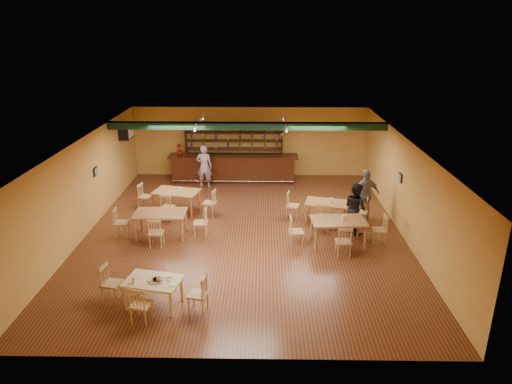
{
  "coord_description": "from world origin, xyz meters",
  "views": [
    {
      "loc": [
        0.62,
        -13.51,
        6.29
      ],
      "look_at": [
        0.37,
        0.6,
        1.15
      ],
      "focal_mm": 32.36,
      "sensor_mm": 36.0,
      "label": 1
    }
  ],
  "objects_px": {
    "dining_table_d": "(338,232)",
    "dining_table_b": "(326,212)",
    "patron_right_a": "(355,208)",
    "dining_table_c": "(161,224)",
    "patron_bar": "(204,166)",
    "dining_table_a": "(177,201)",
    "bar_counter": "(233,168)",
    "near_table": "(154,293)"
  },
  "relations": [
    {
      "from": "patron_bar",
      "to": "dining_table_a",
      "type": "bearing_deg",
      "value": 80.58
    },
    {
      "from": "dining_table_d",
      "to": "dining_table_a",
      "type": "bearing_deg",
      "value": 151.2
    },
    {
      "from": "dining_table_a",
      "to": "near_table",
      "type": "relative_size",
      "value": 1.22
    },
    {
      "from": "dining_table_b",
      "to": "dining_table_c",
      "type": "bearing_deg",
      "value": -153.27
    },
    {
      "from": "dining_table_c",
      "to": "dining_table_d",
      "type": "bearing_deg",
      "value": -6.09
    },
    {
      "from": "patron_right_a",
      "to": "dining_table_d",
      "type": "bearing_deg",
      "value": 115.34
    },
    {
      "from": "dining_table_b",
      "to": "dining_table_d",
      "type": "xyz_separation_m",
      "value": [
        0.13,
        -1.74,
        0.05
      ]
    },
    {
      "from": "bar_counter",
      "to": "patron_bar",
      "type": "distance_m",
      "value": 1.43
    },
    {
      "from": "patron_bar",
      "to": "near_table",
      "type": "bearing_deg",
      "value": 93.56
    },
    {
      "from": "patron_bar",
      "to": "dining_table_d",
      "type": "bearing_deg",
      "value": 136.58
    },
    {
      "from": "dining_table_d",
      "to": "patron_right_a",
      "type": "relative_size",
      "value": 0.98
    },
    {
      "from": "bar_counter",
      "to": "dining_table_b",
      "type": "distance_m",
      "value": 5.45
    },
    {
      "from": "dining_table_c",
      "to": "dining_table_a",
      "type": "bearing_deg",
      "value": 85.32
    },
    {
      "from": "dining_table_b",
      "to": "patron_right_a",
      "type": "height_order",
      "value": "patron_right_a"
    },
    {
      "from": "dining_table_d",
      "to": "near_table",
      "type": "bearing_deg",
      "value": -148.86
    },
    {
      "from": "dining_table_a",
      "to": "dining_table_c",
      "type": "relative_size",
      "value": 0.98
    },
    {
      "from": "dining_table_d",
      "to": "patron_right_a",
      "type": "xyz_separation_m",
      "value": [
        0.67,
        0.94,
        0.42
      ]
    },
    {
      "from": "near_table",
      "to": "patron_bar",
      "type": "distance_m",
      "value": 8.52
    },
    {
      "from": "bar_counter",
      "to": "dining_table_a",
      "type": "bearing_deg",
      "value": -117.19
    },
    {
      "from": "dining_table_b",
      "to": "dining_table_c",
      "type": "relative_size",
      "value": 0.87
    },
    {
      "from": "dining_table_d",
      "to": "near_table",
      "type": "xyz_separation_m",
      "value": [
        -4.81,
        -3.32,
        -0.06
      ]
    },
    {
      "from": "bar_counter",
      "to": "dining_table_d",
      "type": "bearing_deg",
      "value": -59.54
    },
    {
      "from": "dining_table_b",
      "to": "dining_table_d",
      "type": "height_order",
      "value": "dining_table_d"
    },
    {
      "from": "dining_table_b",
      "to": "patron_right_a",
      "type": "xyz_separation_m",
      "value": [
        0.8,
        -0.8,
        0.47
      ]
    },
    {
      "from": "dining_table_c",
      "to": "bar_counter",
      "type": "bearing_deg",
      "value": 69.88
    },
    {
      "from": "dining_table_d",
      "to": "dining_table_b",
      "type": "bearing_deg",
      "value": 90.83
    },
    {
      "from": "bar_counter",
      "to": "dining_table_a",
      "type": "xyz_separation_m",
      "value": [
        -1.79,
        -3.49,
        -0.18
      ]
    },
    {
      "from": "dining_table_c",
      "to": "patron_right_a",
      "type": "height_order",
      "value": "patron_right_a"
    },
    {
      "from": "patron_right_a",
      "to": "dining_table_a",
      "type": "bearing_deg",
      "value": 45.93
    },
    {
      "from": "dining_table_b",
      "to": "dining_table_d",
      "type": "distance_m",
      "value": 1.75
    },
    {
      "from": "dining_table_b",
      "to": "dining_table_c",
      "type": "distance_m",
      "value": 5.47
    },
    {
      "from": "dining_table_a",
      "to": "dining_table_b",
      "type": "distance_m",
      "value": 5.24
    },
    {
      "from": "patron_bar",
      "to": "patron_right_a",
      "type": "bearing_deg",
      "value": 146.13
    },
    {
      "from": "dining_table_a",
      "to": "patron_right_a",
      "type": "relative_size",
      "value": 0.95
    },
    {
      "from": "dining_table_d",
      "to": "near_table",
      "type": "relative_size",
      "value": 1.26
    },
    {
      "from": "bar_counter",
      "to": "near_table",
      "type": "bearing_deg",
      "value": -97.83
    },
    {
      "from": "dining_table_a",
      "to": "patron_bar",
      "type": "relative_size",
      "value": 0.88
    },
    {
      "from": "patron_bar",
      "to": "patron_right_a",
      "type": "distance_m",
      "value": 6.8
    },
    {
      "from": "dining_table_d",
      "to": "patron_bar",
      "type": "bearing_deg",
      "value": 128.47
    },
    {
      "from": "dining_table_c",
      "to": "patron_bar",
      "type": "distance_m",
      "value": 4.76
    },
    {
      "from": "dining_table_a",
      "to": "dining_table_b",
      "type": "xyz_separation_m",
      "value": [
        5.19,
        -0.77,
        -0.04
      ]
    },
    {
      "from": "dining_table_a",
      "to": "dining_table_c",
      "type": "xyz_separation_m",
      "value": [
        -0.14,
        -2.01,
        0.01
      ]
    }
  ]
}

